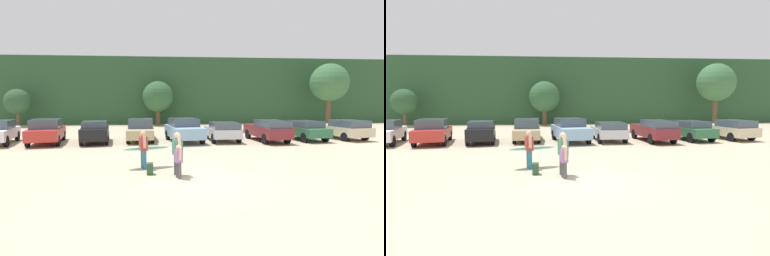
{
  "view_description": "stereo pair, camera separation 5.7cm",
  "coord_description": "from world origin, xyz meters",
  "views": [
    {
      "loc": [
        -1.49,
        -10.49,
        2.91
      ],
      "look_at": [
        0.08,
        6.26,
        1.37
      ],
      "focal_mm": 29.16,
      "sensor_mm": 36.0,
      "label": 1
    },
    {
      "loc": [
        -1.43,
        -10.5,
        2.91
      ],
      "look_at": [
        0.08,
        6.26,
        1.37
      ],
      "focal_mm": 29.16,
      "sensor_mm": 36.0,
      "label": 2
    }
  ],
  "objects": [
    {
      "name": "tree_far_right",
      "position": [
        -2.03,
        24.81,
        3.21
      ],
      "size": [
        3.44,
        3.44,
        4.96
      ],
      "color": "brown",
      "rests_on": "ground_plane"
    },
    {
      "name": "tree_left",
      "position": [
        16.93,
        22.8,
        4.76
      ],
      "size": [
        4.16,
        4.16,
        6.88
      ],
      "color": "brown",
      "rests_on": "ground_plane"
    },
    {
      "name": "surfboard_teal",
      "position": [
        -2.2,
        2.75,
        0.83
      ],
      "size": [
        2.05,
        1.09,
        0.26
      ],
      "rotation": [
        0.0,
        0.0,
        3.43
      ],
      "color": "teal"
    },
    {
      "name": "person_companion",
      "position": [
        -0.95,
        1.26,
        0.94
      ],
      "size": [
        0.41,
        0.72,
        1.66
      ],
      "rotation": [
        0.0,
        0.0,
        3.43
      ],
      "color": "#4C4C51",
      "rests_on": "ground_plane"
    },
    {
      "name": "tree_center_left",
      "position": [
        -16.8,
        24.1,
        2.67
      ],
      "size": [
        2.65,
        2.65,
        4.02
      ],
      "color": "brown",
      "rests_on": "ground_plane"
    },
    {
      "name": "parked_car_forest_green",
      "position": [
        8.62,
        10.96,
        0.76
      ],
      "size": [
        2.43,
        4.26,
        1.4
      ],
      "rotation": [
        0.0,
        0.0,
        1.73
      ],
      "color": "#2D6642",
      "rests_on": "ground_plane"
    },
    {
      "name": "hillside_ridge",
      "position": [
        0.0,
        32.41,
        3.94
      ],
      "size": [
        108.0,
        12.0,
        7.88
      ],
      "primitive_type": "cube",
      "color": "#284C2D",
      "rests_on": "ground_plane"
    },
    {
      "name": "parked_car_tan",
      "position": [
        -3.07,
        11.75,
        0.78
      ],
      "size": [
        2.04,
        4.88,
        1.54
      ],
      "rotation": [
        0.0,
        0.0,
        1.62
      ],
      "color": "tan",
      "rests_on": "ground_plane"
    },
    {
      "name": "backpack_dropped",
      "position": [
        -2.01,
        1.54,
        0.22
      ],
      "size": [
        0.24,
        0.34,
        0.45
      ],
      "color": "#2D4C33",
      "rests_on": "ground_plane"
    },
    {
      "name": "parked_car_maroon",
      "position": [
        5.76,
        10.48,
        0.83
      ],
      "size": [
        2.14,
        4.79,
        1.51
      ],
      "rotation": [
        0.0,
        0.0,
        1.66
      ],
      "color": "maroon",
      "rests_on": "ground_plane"
    },
    {
      "name": "parked_car_black",
      "position": [
        -6.04,
        10.81,
        0.78
      ],
      "size": [
        2.26,
        4.13,
        1.48
      ],
      "rotation": [
        0.0,
        0.0,
        1.72
      ],
      "color": "black",
      "rests_on": "ground_plane"
    },
    {
      "name": "person_adult",
      "position": [
        -2.32,
        2.64,
        0.9
      ],
      "size": [
        0.39,
        0.6,
        1.6
      ],
      "rotation": [
        0.0,
        0.0,
        3.43
      ],
      "color": "teal",
      "rests_on": "ground_plane"
    },
    {
      "name": "parked_car_red",
      "position": [
        -9.17,
        10.8,
        0.85
      ],
      "size": [
        2.7,
        4.8,
        1.62
      ],
      "rotation": [
        0.0,
        0.0,
        1.76
      ],
      "color": "#B72D28",
      "rests_on": "ground_plane"
    },
    {
      "name": "person_child",
      "position": [
        -0.93,
        0.85,
        0.7
      ],
      "size": [
        0.31,
        0.49,
        1.25
      ],
      "rotation": [
        0.0,
        0.0,
        3.43
      ],
      "color": "#4C4C51",
      "rests_on": "ground_plane"
    },
    {
      "name": "parked_car_silver",
      "position": [
        2.65,
        10.85,
        0.76
      ],
      "size": [
        2.03,
        4.1,
        1.36
      ],
      "rotation": [
        0.0,
        0.0,
        1.6
      ],
      "color": "silver",
      "rests_on": "ground_plane"
    },
    {
      "name": "ground_plane",
      "position": [
        0.0,
        0.0,
        0.0
      ],
      "size": [
        120.0,
        120.0,
        0.0
      ],
      "primitive_type": "plane",
      "color": "#C1B293"
    },
    {
      "name": "parked_car_sky_blue",
      "position": [
        -0.06,
        10.82,
        0.85
      ],
      "size": [
        2.67,
        4.58,
        1.61
      ],
      "rotation": [
        0.0,
        0.0,
        1.75
      ],
      "color": "#84ADD1",
      "rests_on": "ground_plane"
    },
    {
      "name": "parked_car_champagne",
      "position": [
        11.69,
        11.4,
        0.75
      ],
      "size": [
        2.84,
        5.04,
        1.44
      ],
      "rotation": [
        0.0,
        0.0,
        1.77
      ],
      "color": "beige",
      "rests_on": "ground_plane"
    }
  ]
}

